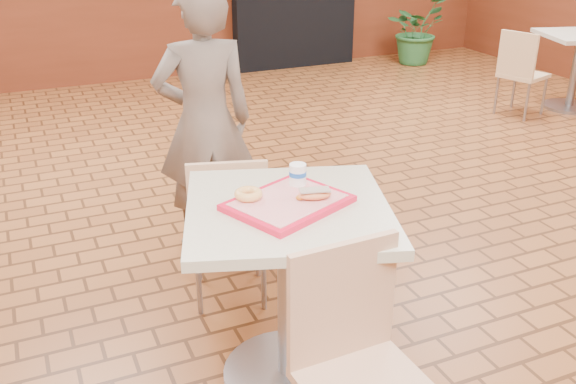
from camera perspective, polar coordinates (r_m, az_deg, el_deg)
name	(u,v)px	position (r m, az deg, el deg)	size (l,w,h in m)	color
wainscot_band	(452,181)	(3.73, 14.41, 0.99)	(8.00, 10.00, 1.00)	#5A2311
main_table	(288,266)	(2.65, 0.00, -6.60)	(0.80, 0.80, 0.84)	beige
chair_main_front	(357,359)	(2.28, 6.16, -14.54)	(0.43, 0.43, 0.90)	tan
chair_main_back	(228,223)	(3.23, -5.33, -2.74)	(0.47, 0.47, 0.83)	#DCAF84
customer	(205,122)	(3.71, -7.42, 6.15)	(0.57, 0.38, 1.57)	#6B5D53
serving_tray	(288,203)	(2.52, 0.00, -0.97)	(0.44, 0.34, 0.03)	red
ring_donut	(248,194)	(2.52, -3.54, -0.18)	(0.11, 0.11, 0.04)	#F3AD58
long_john_donut	(314,194)	(2.51, 2.30, -0.22)	(0.15, 0.10, 0.04)	#EC7B45
paper_cup	(298,174)	(2.63, 0.87, 1.60)	(0.07, 0.07, 0.09)	white
chair_second_left	(521,69)	(6.70, 19.97, 10.23)	(0.49, 0.49, 0.83)	#E0B886
potted_plant	(416,30)	(8.73, 11.31, 13.96)	(0.78, 0.67, 0.86)	#255E2C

